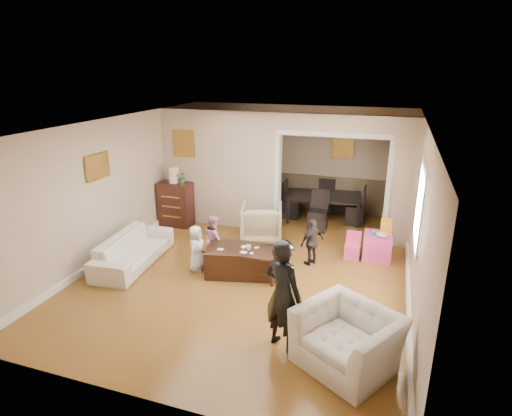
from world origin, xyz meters
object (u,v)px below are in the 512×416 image
(coffee_cup, at_px, (249,248))
(play_table, at_px, (377,247))
(armchair_back, at_px, (262,223))
(cyan_cup, at_px, (373,233))
(child_kneel_a, at_px, (196,249))
(dining_table, at_px, (323,208))
(armchair_front, at_px, (347,339))
(sofa, at_px, (133,250))
(child_toddler, at_px, (312,242))
(child_kneel_b, at_px, (214,239))
(adult_person, at_px, (283,295))
(coffee_table, at_px, (244,261))
(dresser, at_px, (176,204))
(table_lamp, at_px, (174,175))

(coffee_cup, xyz_separation_m, play_table, (2.09, 1.42, -0.28))
(armchair_back, relative_size, cyan_cup, 10.58)
(play_table, bearing_deg, child_kneel_a, -153.40)
(armchair_back, relative_size, play_table, 1.63)
(dining_table, bearing_deg, coffee_cup, -110.97)
(play_table, relative_size, cyan_cup, 6.49)
(armchair_front, relative_size, child_kneel_a, 1.31)
(sofa, xyz_separation_m, child_toddler, (3.13, 1.02, 0.17))
(armchair_back, height_order, dining_table, armchair_back)
(cyan_cup, xyz_separation_m, child_toddler, (-1.04, -0.57, -0.09))
(armchair_back, bearing_deg, child_kneel_b, 51.90)
(adult_person, bearing_deg, coffee_table, -31.70)
(coffee_table, bearing_deg, child_toddler, 35.54)
(armchair_front, bearing_deg, adult_person, -156.94)
(dresser, height_order, table_lamp, table_lamp)
(dining_table, bearing_deg, adult_person, -94.13)
(child_kneel_a, xyz_separation_m, child_toddler, (1.90, 0.90, 0.02))
(cyan_cup, bearing_deg, sofa, -159.07)
(dresser, height_order, dining_table, dresser)
(child_toddler, bearing_deg, sofa, -35.30)
(armchair_back, height_order, dresser, dresser)
(coffee_cup, relative_size, child_kneel_b, 0.10)
(armchair_back, distance_m, play_table, 2.37)
(dresser, bearing_deg, dining_table, 23.53)
(child_kneel_a, bearing_deg, play_table, -66.78)
(coffee_cup, distance_m, dining_table, 3.28)
(sofa, bearing_deg, armchair_front, -116.05)
(dresser, xyz_separation_m, child_kneel_a, (1.45, -1.92, -0.08))
(play_table, bearing_deg, armchair_front, -93.31)
(coffee_cup, height_order, child_toddler, child_toddler)
(cyan_cup, distance_m, dining_table, 2.21)
(armchair_front, height_order, adult_person, adult_person)
(table_lamp, bearing_deg, child_toddler, -16.85)
(armchair_back, bearing_deg, dining_table, -137.74)
(sofa, relative_size, cyan_cup, 23.93)
(sofa, distance_m, child_toddler, 3.30)
(armchair_front, xyz_separation_m, dining_table, (-1.16, 4.98, -0.05))
(armchair_front, relative_size, adult_person, 0.74)
(play_table, distance_m, cyan_cup, 0.31)
(coffee_table, relative_size, child_kneel_b, 1.44)
(table_lamp, relative_size, coffee_table, 0.28)
(adult_person, xyz_separation_m, child_kneel_b, (-1.86, 2.04, -0.30))
(child_toddler, bearing_deg, child_kneel_b, -38.96)
(cyan_cup, distance_m, child_kneel_b, 2.97)
(coffee_table, bearing_deg, sofa, -172.54)
(adult_person, bearing_deg, play_table, -83.70)
(armchair_front, bearing_deg, child_kneel_b, 172.11)
(armchair_back, bearing_deg, armchair_front, 107.46)
(child_kneel_a, height_order, child_toddler, child_toddler)
(child_kneel_a, bearing_deg, armchair_front, -124.21)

